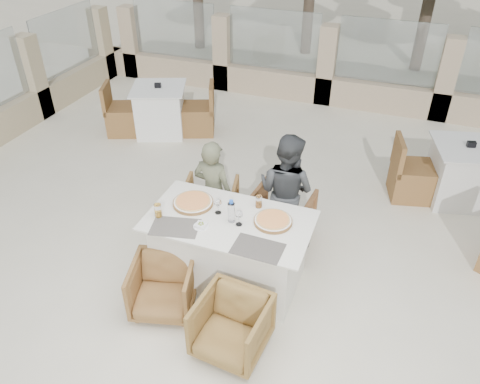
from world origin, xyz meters
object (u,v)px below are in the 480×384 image
(beer_glass_right, at_px, (259,201))
(armchair_near_left, at_px, (163,287))
(pizza_left, at_px, (193,202))
(pizza_right, at_px, (273,221))
(armchair_near_right, at_px, (232,326))
(bg_table_b, at_px, (462,173))
(beer_glass_left, at_px, (158,211))
(diner_left, at_px, (213,192))
(armchair_far_right, at_px, (280,217))
(water_bottle, at_px, (231,211))
(dining_table, at_px, (230,250))
(wine_glass_centre, at_px, (218,205))
(diner_right, at_px, (286,191))
(bg_table_a, at_px, (160,110))
(olive_dish, at_px, (201,225))
(wine_glass_near, at_px, (239,217))
(armchair_far_left, at_px, (211,204))

(beer_glass_right, relative_size, armchair_near_left, 0.22)
(pizza_left, height_order, pizza_right, pizza_left)
(armchair_near_right, xyz_separation_m, bg_table_b, (1.90, 3.19, 0.11))
(armchair_near_right, bearing_deg, beer_glass_left, 153.44)
(pizza_right, xyz_separation_m, diner_left, (-0.82, 0.47, -0.17))
(armchair_far_right, bearing_deg, water_bottle, 76.60)
(dining_table, height_order, diner_left, diner_left)
(pizza_left, distance_m, wine_glass_centre, 0.30)
(pizza_right, height_order, armchair_near_right, pizza_right)
(beer_glass_left, xyz_separation_m, diner_right, (1.01, 0.98, -0.16))
(wine_glass_centre, bearing_deg, pizza_right, 4.09)
(water_bottle, height_order, bg_table_a, water_bottle)
(olive_dish, bearing_deg, pizza_right, 25.61)
(armchair_far_right, relative_size, diner_right, 0.50)
(wine_glass_near, distance_m, bg_table_b, 3.25)
(dining_table, distance_m, beer_glass_left, 0.83)
(wine_glass_centre, relative_size, diner_left, 0.15)
(wine_glass_centre, distance_m, armchair_far_right, 1.02)
(bg_table_b, bearing_deg, diner_left, -159.43)
(bg_table_a, xyz_separation_m, bg_table_b, (4.51, -0.36, 0.00))
(armchair_far_right, bearing_deg, wine_glass_centre, 64.09)
(wine_glass_near, bearing_deg, armchair_far_right, 77.29)
(olive_dish, bearing_deg, diner_right, 60.42)
(pizza_left, height_order, armchair_near_right, pizza_left)
(pizza_left, height_order, bg_table_a, pizza_left)
(dining_table, xyz_separation_m, beer_glass_right, (0.20, 0.30, 0.45))
(pizza_right, height_order, wine_glass_centre, wine_glass_centre)
(beer_glass_left, distance_m, bg_table_b, 3.90)
(wine_glass_centre, bearing_deg, beer_glass_left, -153.76)
(wine_glass_near, relative_size, olive_dish, 1.67)
(pizza_right, height_order, bg_table_a, pizza_right)
(pizza_left, height_order, wine_glass_centre, wine_glass_centre)
(pizza_left, xyz_separation_m, pizza_right, (0.84, -0.01, -0.00))
(armchair_far_right, xyz_separation_m, bg_table_a, (-2.57, 1.94, 0.08))
(pizza_right, xyz_separation_m, bg_table_a, (-2.68, 2.64, -0.41))
(armchair_far_left, xyz_separation_m, armchair_far_right, (0.85, 0.02, 0.02))
(armchair_far_left, xyz_separation_m, diner_right, (0.90, 0.01, 0.40))
(armchair_far_left, bearing_deg, diner_right, 167.86)
(pizza_right, xyz_separation_m, olive_dish, (-0.62, -0.30, -0.00))
(diner_left, bearing_deg, beer_glass_right, 160.32)
(armchair_far_right, xyz_separation_m, diner_right, (0.05, -0.01, 0.37))
(wine_glass_near, bearing_deg, wine_glass_centre, 158.12)
(armchair_near_right, xyz_separation_m, bg_table_a, (-2.60, 3.55, 0.11))
(wine_glass_centre, bearing_deg, beer_glass_right, 34.38)
(dining_table, bearing_deg, pizza_left, 165.57)
(olive_dish, xyz_separation_m, armchair_near_right, (0.54, -0.62, -0.51))
(beer_glass_left, height_order, bg_table_a, beer_glass_left)
(water_bottle, xyz_separation_m, bg_table_a, (-2.30, 2.75, -0.51))
(water_bottle, xyz_separation_m, diner_left, (-0.44, 0.58, -0.26))
(pizza_right, relative_size, armchair_far_left, 0.59)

